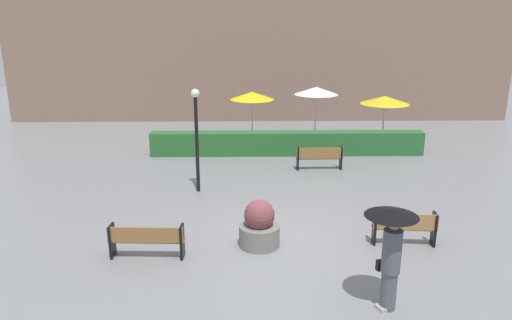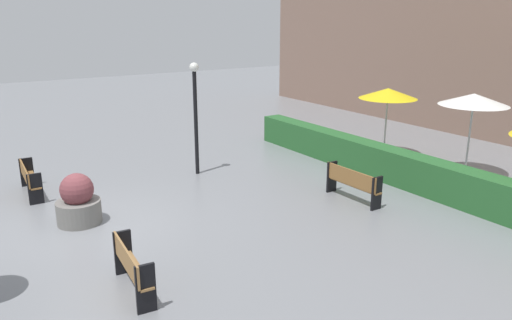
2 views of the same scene
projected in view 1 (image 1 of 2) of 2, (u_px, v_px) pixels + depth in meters
The scene contains 12 objects.
ground_plane at pixel (275, 240), 13.01m from camera, with size 60.00×60.00×0.00m, color gray.
bench_near_left at pixel (146, 239), 11.91m from camera, with size 1.86×0.45×0.85m.
bench_near_right at pixel (405, 226), 12.60m from camera, with size 1.65×0.47×0.89m.
bench_back_row at pixel (320, 156), 18.88m from camera, with size 1.80×0.37×0.89m.
pedestrian_with_umbrella at pixel (391, 243), 9.60m from camera, with size 1.06×1.06×2.14m.
planter_pot at pixel (259, 226), 12.55m from camera, with size 1.05×1.05×1.24m.
lamp_post at pixel (196, 129), 16.05m from camera, with size 0.28×0.28×3.47m.
patio_umbrella_yellow at pixel (252, 96), 22.18m from camera, with size 1.98×1.98×2.44m.
patio_umbrella_white at pixel (316, 91), 22.59m from camera, with size 2.03×2.03×2.60m.
patio_umbrella_yellow_far at pixel (385, 100), 21.83m from camera, with size 2.16×2.16×2.31m.
hedge_strip at pixel (287, 143), 20.95m from camera, with size 11.59×0.70×0.99m, color #28602D.
building_facade at pixel (260, 35), 27.04m from camera, with size 28.00×1.20×9.42m, color #846656.
Camera 1 is at (-0.73, -11.88, 5.69)m, focal length 34.44 mm.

